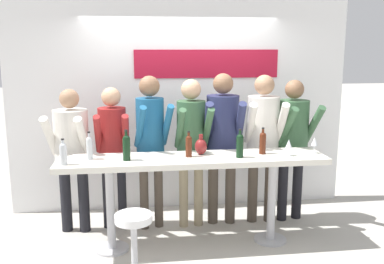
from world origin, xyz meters
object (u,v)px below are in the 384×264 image
at_px(person_left, 113,142).
at_px(wine_bottle_1, 126,146).
at_px(wine_glass_1, 289,144).
at_px(wine_bottle_2, 63,153).
at_px(tasting_table, 193,170).
at_px(wine_bottle_4, 263,142).
at_px(decorative_vase, 201,146).
at_px(bar_stool, 134,237).
at_px(wine_bottle_0, 189,145).
at_px(person_far_left, 72,146).
at_px(person_right, 263,133).
at_px(wine_bottle_5, 240,144).
at_px(person_center_left, 150,134).
at_px(person_center, 191,136).
at_px(wine_glass_0, 314,142).
at_px(person_far_right, 293,135).
at_px(person_center_right, 223,132).
at_px(wine_bottle_3, 89,147).

bearing_deg(person_left, wine_bottle_1, -76.50).
bearing_deg(wine_glass_1, wine_bottle_2, -178.55).
xyz_separation_m(tasting_table, wine_bottle_4, (0.76, 0.04, 0.27)).
height_order(person_left, decorative_vase, person_left).
bearing_deg(bar_stool, wine_bottle_0, 47.68).
distance_m(person_far_left, person_right, 2.24).
bearing_deg(wine_bottle_1, wine_bottle_5, -1.80).
xyz_separation_m(bar_stool, person_left, (-0.23, 1.23, 0.63)).
bearing_deg(person_center_left, tasting_table, -62.98).
height_order(person_center, wine_glass_0, person_center).
height_order(person_right, person_far_right, person_right).
distance_m(person_center, person_center_right, 0.38).
height_order(bar_stool, person_center, person_center).
bearing_deg(wine_bottle_2, tasting_table, 6.17).
distance_m(person_right, wine_glass_1, 0.63).
xyz_separation_m(wine_bottle_0, wine_bottle_4, (0.81, 0.02, 0.01)).
distance_m(person_center_left, person_center, 0.47).
bearing_deg(decorative_vase, person_center, 97.01).
relative_size(person_center_left, person_far_right, 1.04).
relative_size(wine_bottle_0, wine_bottle_3, 0.95).
relative_size(person_center_right, wine_bottle_2, 6.97).
relative_size(tasting_table, person_far_right, 1.61).
xyz_separation_m(person_center_left, wine_bottle_2, (-0.87, -0.66, -0.03)).
distance_m(wine_glass_0, decorative_vase, 1.23).
xyz_separation_m(wine_bottle_1, wine_glass_0, (2.01, 0.04, -0.02)).
xyz_separation_m(person_left, wine_glass_1, (1.87, -0.68, 0.07)).
xyz_separation_m(bar_stool, person_far_right, (1.93, 1.19, 0.66)).
distance_m(wine_bottle_3, wine_bottle_5, 1.55).
bearing_deg(person_right, person_center, -172.42).
height_order(person_far_left, wine_bottle_2, person_far_left).
xyz_separation_m(person_right, wine_bottle_2, (-2.21, -0.68, -0.01)).
bearing_deg(person_center_right, bar_stool, -126.63).
bearing_deg(wine_bottle_4, person_center_right, 122.88).
relative_size(wine_bottle_1, wine_bottle_2, 1.20).
relative_size(bar_stool, person_center, 0.36).
bearing_deg(person_center, wine_bottle_5, -58.31).
bearing_deg(wine_glass_1, bar_stool, -161.56).
relative_size(person_left, person_center_right, 0.92).
distance_m(person_far_left, person_left, 0.46).
bearing_deg(wine_bottle_3, bar_stool, -57.10).
height_order(wine_glass_0, decorative_vase, decorative_vase).
bearing_deg(person_center, person_far_right, -1.94).
height_order(person_center_right, wine_bottle_0, person_center_right).
xyz_separation_m(person_far_left, person_far_right, (2.61, 0.02, 0.05)).
bearing_deg(wine_bottle_5, bar_stool, -153.87).
distance_m(person_center_right, decorative_vase, 0.57).
bearing_deg(person_left, bar_stool, -80.82).
distance_m(person_center, wine_bottle_1, 0.92).
relative_size(wine_bottle_4, wine_glass_0, 1.63).
bearing_deg(person_center, wine_bottle_1, -147.09).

